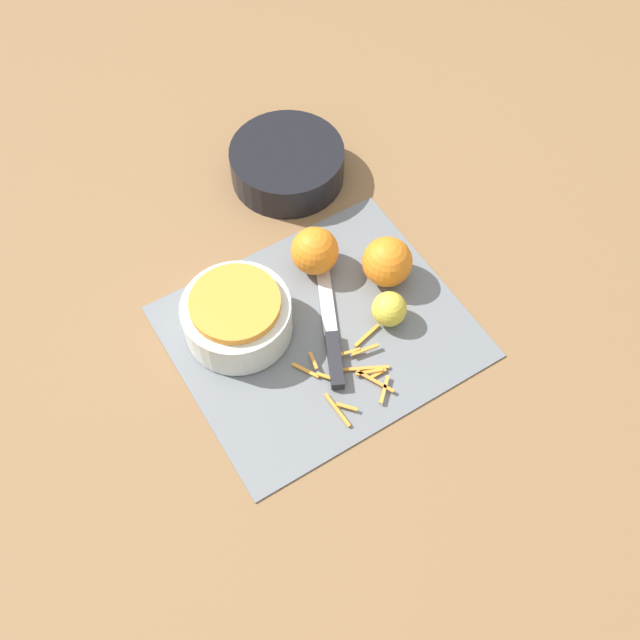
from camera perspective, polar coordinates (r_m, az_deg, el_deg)
ground_plane at (r=1.17m, az=0.00°, el=-0.93°), size 4.00×4.00×0.00m
cutting_board at (r=1.17m, az=0.00°, el=-0.85°), size 0.44×0.38×0.01m
bowl_speckled at (r=1.14m, az=-6.34°, el=0.35°), size 0.17×0.17×0.08m
bowl_dark at (r=1.35m, az=-2.51°, el=11.81°), size 0.20×0.20×0.07m
knife at (r=1.15m, az=0.95°, el=-1.78°), size 0.12×0.23×0.02m
orange_left at (r=1.20m, az=5.15°, el=4.44°), size 0.08×0.08×0.08m
orange_right at (r=1.21m, az=-0.41°, el=5.29°), size 0.08×0.08×0.08m
lemon at (r=1.16m, az=5.30°, el=0.84°), size 0.06×0.06×0.06m
peel_pile at (r=1.13m, az=2.64°, el=-4.05°), size 0.15×0.13×0.01m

